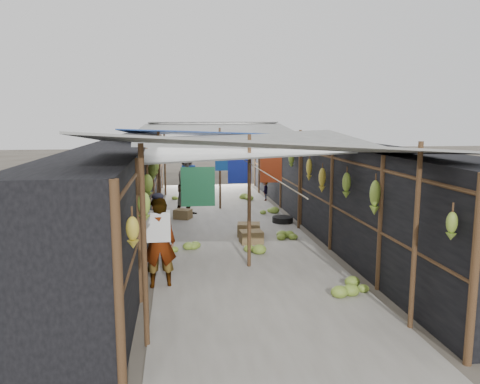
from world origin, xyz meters
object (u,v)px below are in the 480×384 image
shopper_blue (189,186)px  vendor_seated (265,190)px  crate_near (251,237)px  black_basin (283,220)px  vendor_elderly (159,242)px

shopper_blue → vendor_seated: (2.72, 2.10, -0.51)m
crate_near → black_basin: (1.22, 2.04, -0.07)m
crate_near → black_basin: 2.38m
crate_near → vendor_elderly: bearing=-132.5°
shopper_blue → vendor_seated: bearing=4.5°
crate_near → black_basin: size_ratio=0.88×
crate_near → vendor_elderly: size_ratio=0.32×
vendor_elderly → shopper_blue: shopper_blue is taller
vendor_elderly → shopper_blue: size_ratio=0.88×
black_basin → vendor_seated: size_ratio=0.75×
black_basin → shopper_blue: bearing=151.1°
shopper_blue → vendor_seated: 3.47m
black_basin → vendor_elderly: size_ratio=0.37×
crate_near → shopper_blue: (-1.33, 3.45, 0.75)m
shopper_blue → crate_near: bearing=-102.1°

